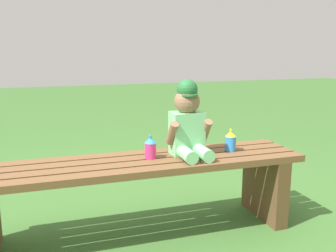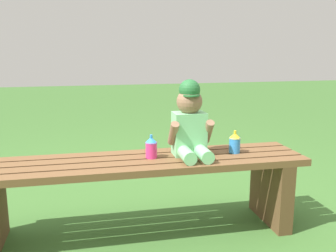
{
  "view_description": "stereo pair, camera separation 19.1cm",
  "coord_description": "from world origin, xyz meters",
  "px_view_note": "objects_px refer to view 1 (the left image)",
  "views": [
    {
      "loc": [
        -0.45,
        -1.83,
        0.99
      ],
      "look_at": [
        0.13,
        -0.05,
        0.6
      ],
      "focal_mm": 40.87,
      "sensor_mm": 36.0,
      "label": 1
    },
    {
      "loc": [
        -0.26,
        -1.88,
        0.99
      ],
      "look_at": [
        0.13,
        -0.05,
        0.6
      ],
      "focal_mm": 40.87,
      "sensor_mm": 36.0,
      "label": 2
    }
  ],
  "objects_px": {
    "park_bench": "(141,184)",
    "sippy_cup_right": "(231,141)",
    "child_figure": "(188,123)",
    "sippy_cup_left": "(150,147)"
  },
  "relations": [
    {
      "from": "park_bench",
      "to": "sippy_cup_left",
      "type": "relative_size",
      "value": 13.93
    },
    {
      "from": "sippy_cup_left",
      "to": "sippy_cup_right",
      "type": "height_order",
      "value": "same"
    },
    {
      "from": "park_bench",
      "to": "sippy_cup_right",
      "type": "distance_m",
      "value": 0.55
    },
    {
      "from": "child_figure",
      "to": "sippy_cup_right",
      "type": "relative_size",
      "value": 3.26
    },
    {
      "from": "child_figure",
      "to": "sippy_cup_right",
      "type": "distance_m",
      "value": 0.28
    },
    {
      "from": "child_figure",
      "to": "sippy_cup_left",
      "type": "xyz_separation_m",
      "value": [
        -0.21,
        -0.0,
        -0.12
      ]
    },
    {
      "from": "child_figure",
      "to": "sippy_cup_right",
      "type": "height_order",
      "value": "child_figure"
    },
    {
      "from": "park_bench",
      "to": "sippy_cup_right",
      "type": "height_order",
      "value": "sippy_cup_right"
    },
    {
      "from": "sippy_cup_left",
      "to": "sippy_cup_right",
      "type": "xyz_separation_m",
      "value": [
        0.46,
        0.0,
        0.0
      ]
    },
    {
      "from": "child_figure",
      "to": "sippy_cup_left",
      "type": "height_order",
      "value": "child_figure"
    }
  ]
}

